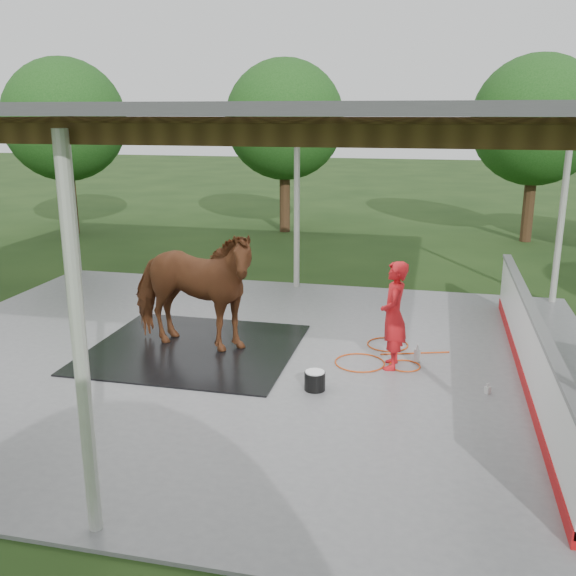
% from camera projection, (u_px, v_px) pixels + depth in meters
% --- Properties ---
extents(ground, '(100.00, 100.00, 0.00)m').
position_uv_depth(ground, '(237.00, 360.00, 10.78)').
color(ground, '#1E3814').
extents(concrete_slab, '(12.00, 10.00, 0.05)m').
position_uv_depth(concrete_slab, '(237.00, 359.00, 10.78)').
color(concrete_slab, slate).
rests_on(concrete_slab, ground).
extents(pavilion_structure, '(12.60, 10.60, 4.05)m').
position_uv_depth(pavilion_structure, '(232.00, 117.00, 9.74)').
color(pavilion_structure, beige).
rests_on(pavilion_structure, ground).
extents(dasher_board, '(0.16, 8.00, 1.15)m').
position_uv_depth(dasher_board, '(529.00, 349.00, 9.63)').
color(dasher_board, '#AB0E11').
rests_on(dasher_board, concrete_slab).
extents(tree_belt, '(28.00, 28.00, 5.80)m').
position_uv_depth(tree_belt, '(266.00, 128.00, 10.56)').
color(tree_belt, '#382314').
rests_on(tree_belt, ground).
extents(rubber_mat, '(3.48, 3.26, 0.03)m').
position_uv_depth(rubber_mat, '(194.00, 348.00, 11.15)').
color(rubber_mat, black).
rests_on(rubber_mat, concrete_slab).
extents(horse, '(2.63, 1.45, 2.12)m').
position_uv_depth(horse, '(191.00, 289.00, 10.87)').
color(horse, brown).
rests_on(horse, rubber_mat).
extents(handler, '(0.43, 0.65, 1.75)m').
position_uv_depth(handler, '(394.00, 315.00, 10.15)').
color(handler, red).
rests_on(handler, concrete_slab).
extents(wash_bucket, '(0.31, 0.31, 0.29)m').
position_uv_depth(wash_bucket, '(315.00, 380.00, 9.48)').
color(wash_bucket, black).
rests_on(wash_bucket, concrete_slab).
extents(soap_bottle_a, '(0.13, 0.13, 0.32)m').
position_uv_depth(soap_bottle_a, '(417.00, 353.00, 10.53)').
color(soap_bottle_a, silver).
rests_on(soap_bottle_a, concrete_slab).
extents(soap_bottle_b, '(0.11, 0.11, 0.16)m').
position_uv_depth(soap_bottle_b, '(488.00, 388.00, 9.37)').
color(soap_bottle_b, '#338CD8').
rests_on(soap_bottle_b, concrete_slab).
extents(hose_coil, '(1.86, 1.75, 0.02)m').
position_uv_depth(hose_coil, '(379.00, 356.00, 10.80)').
color(hose_coil, '#C6430E').
rests_on(hose_coil, concrete_slab).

